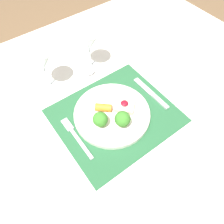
{
  "coord_description": "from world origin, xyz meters",
  "views": [
    {
      "loc": [
        -0.27,
        -0.35,
        1.43
      ],
      "look_at": [
        -0.01,
        0.01,
        0.8
      ],
      "focal_mm": 35.0,
      "sensor_mm": 36.0,
      "label": 1
    }
  ],
  "objects_px": {
    "wine_glass_near": "(89,42)",
    "fork": "(75,135)",
    "knife": "(153,95)",
    "spoon": "(86,74)",
    "wine_glass_far": "(42,62)",
    "dinner_plate": "(112,114)"
  },
  "relations": [
    {
      "from": "wine_glass_near",
      "to": "fork",
      "type": "bearing_deg",
      "value": -132.47
    },
    {
      "from": "knife",
      "to": "fork",
      "type": "bearing_deg",
      "value": 174.6
    },
    {
      "from": "spoon",
      "to": "wine_glass_far",
      "type": "height_order",
      "value": "wine_glass_far"
    },
    {
      "from": "knife",
      "to": "dinner_plate",
      "type": "bearing_deg",
      "value": 174.39
    },
    {
      "from": "fork",
      "to": "wine_glass_near",
      "type": "xyz_separation_m",
      "value": [
        0.23,
        0.25,
        0.12
      ]
    },
    {
      "from": "dinner_plate",
      "to": "wine_glass_far",
      "type": "distance_m",
      "value": 0.31
    },
    {
      "from": "dinner_plate",
      "to": "fork",
      "type": "height_order",
      "value": "dinner_plate"
    },
    {
      "from": "dinner_plate",
      "to": "wine_glass_far",
      "type": "xyz_separation_m",
      "value": [
        -0.11,
        0.27,
        0.11
      ]
    },
    {
      "from": "wine_glass_far",
      "to": "wine_glass_near",
      "type": "bearing_deg",
      "value": -1.35
    },
    {
      "from": "knife",
      "to": "wine_glass_near",
      "type": "bearing_deg",
      "value": 109.62
    },
    {
      "from": "knife",
      "to": "wine_glass_near",
      "type": "height_order",
      "value": "wine_glass_near"
    },
    {
      "from": "knife",
      "to": "spoon",
      "type": "distance_m",
      "value": 0.29
    },
    {
      "from": "dinner_plate",
      "to": "fork",
      "type": "relative_size",
      "value": 1.49
    },
    {
      "from": "dinner_plate",
      "to": "knife",
      "type": "xyz_separation_m",
      "value": [
        0.18,
        -0.02,
        -0.01
      ]
    },
    {
      "from": "fork",
      "to": "spoon",
      "type": "relative_size",
      "value": 1.08
    },
    {
      "from": "wine_glass_near",
      "to": "wine_glass_far",
      "type": "bearing_deg",
      "value": 178.65
    },
    {
      "from": "wine_glass_far",
      "to": "dinner_plate",
      "type": "bearing_deg",
      "value": -67.07
    },
    {
      "from": "knife",
      "to": "spoon",
      "type": "height_order",
      "value": "spoon"
    },
    {
      "from": "dinner_plate",
      "to": "knife",
      "type": "relative_size",
      "value": 1.49
    },
    {
      "from": "knife",
      "to": "wine_glass_far",
      "type": "xyz_separation_m",
      "value": [
        -0.3,
        0.28,
        0.12
      ]
    },
    {
      "from": "dinner_plate",
      "to": "wine_glass_far",
      "type": "bearing_deg",
      "value": 112.93
    },
    {
      "from": "dinner_plate",
      "to": "knife",
      "type": "height_order",
      "value": "dinner_plate"
    }
  ]
}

